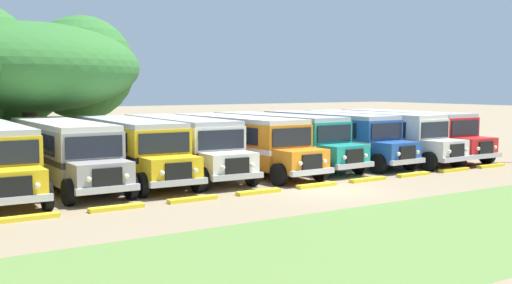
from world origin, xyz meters
TOP-DOWN VIEW (x-y plane):
  - ground_plane at (0.00, 0.00)m, footprint 220.00×220.00m
  - foreground_grass_strip at (0.00, -7.42)m, footprint 80.00×8.06m
  - parked_bus_slot_1 at (-9.01, 7.46)m, footprint 2.75×10.85m
  - parked_bus_slot_2 at (-5.92, 7.47)m, footprint 3.11×10.90m
  - parked_bus_slot_3 at (-3.20, 7.58)m, footprint 3.07×10.89m
  - parked_bus_slot_4 at (-0.16, 6.97)m, footprint 2.97×10.88m
  - parked_bus_slot_5 at (2.80, 7.59)m, footprint 3.10×10.89m
  - parked_bus_slot_6 at (6.17, 7.31)m, footprint 2.94×10.87m
  - parked_bus_slot_7 at (8.99, 6.66)m, footprint 3.15×10.90m
  - parked_bus_slot_8 at (11.89, 6.76)m, footprint 2.86×10.86m
  - curb_wheelstop_0 at (-12.05, 0.90)m, footprint 2.00×0.36m
  - curb_wheelstop_1 at (-9.04, 0.90)m, footprint 2.00×0.36m
  - curb_wheelstop_2 at (-6.02, 0.90)m, footprint 2.00×0.36m
  - curb_wheelstop_3 at (-3.01, 0.90)m, footprint 2.00×0.36m
  - curb_wheelstop_4 at (0.00, 0.90)m, footprint 2.00×0.36m
  - curb_wheelstop_5 at (3.01, 0.90)m, footprint 2.00×0.36m
  - curb_wheelstop_6 at (6.02, 0.90)m, footprint 2.00×0.36m
  - curb_wheelstop_7 at (9.04, 0.90)m, footprint 2.00×0.36m
  - curb_wheelstop_8 at (12.05, 0.90)m, footprint 2.00×0.36m
  - broad_shade_tree at (-8.15, 16.87)m, footprint 12.81×12.41m

SIDE VIEW (x-z plane):
  - ground_plane at x=0.00m, z-range 0.00..0.00m
  - foreground_grass_strip at x=0.00m, z-range 0.00..0.01m
  - curb_wheelstop_0 at x=-12.05m, z-range 0.00..0.15m
  - curb_wheelstop_1 at x=-9.04m, z-range 0.00..0.15m
  - curb_wheelstop_2 at x=-6.02m, z-range 0.00..0.15m
  - curb_wheelstop_3 at x=-3.01m, z-range 0.00..0.15m
  - curb_wheelstop_4 at x=0.00m, z-range 0.00..0.15m
  - curb_wheelstop_5 at x=3.01m, z-range 0.00..0.15m
  - curb_wheelstop_6 at x=6.02m, z-range 0.00..0.15m
  - curb_wheelstop_7 at x=9.04m, z-range 0.00..0.15m
  - curb_wheelstop_8 at x=12.05m, z-range 0.00..0.15m
  - parked_bus_slot_1 at x=-9.01m, z-range 0.17..2.99m
  - parked_bus_slot_2 at x=-5.92m, z-range 0.17..2.99m
  - parked_bus_slot_3 at x=-3.20m, z-range 0.17..2.99m
  - parked_bus_slot_4 at x=-0.16m, z-range 0.17..2.99m
  - parked_bus_slot_5 at x=2.80m, z-range 0.17..2.99m
  - parked_bus_slot_6 at x=6.17m, z-range 0.17..2.99m
  - parked_bus_slot_7 at x=8.99m, z-range 0.17..2.99m
  - parked_bus_slot_8 at x=11.89m, z-range 0.17..2.99m
  - broad_shade_tree at x=-8.15m, z-range 1.02..9.76m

